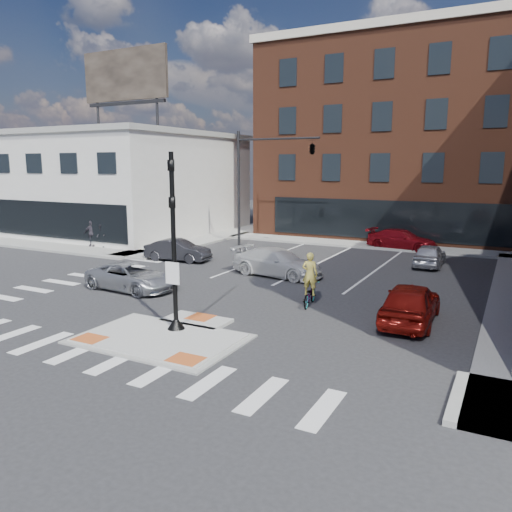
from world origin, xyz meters
The scene contains 19 objects.
ground centered at (0.00, 0.00, 0.00)m, with size 120.00×120.00×0.00m, color #28282B.
refuge_island centered at (0.00, -0.26, 0.05)m, with size 5.40×4.65×0.13m.
sidewalk_nw centered at (-16.76, 15.29, 0.08)m, with size 23.50×20.50×0.15m.
sidewalk_n centered at (3.00, 22.00, 0.07)m, with size 26.00×3.00×0.15m, color gray.
building_nw centered at (-21.98, 19.98, 4.23)m, with size 20.40×16.40×14.40m.
building_n centered at (3.00, 31.99, 7.80)m, with size 24.40×18.40×15.50m.
building_far_left centered at (-4.00, 52.00, 5.00)m, with size 10.00×12.00×10.00m, color slate.
building_far_right centered at (9.00, 54.00, 6.00)m, with size 12.00×12.00×12.00m, color brown.
signal_pole centered at (0.00, 0.40, 2.36)m, with size 0.60×0.60×5.98m.
mast_arm_signal centered at (-3.47, 18.00, 6.21)m, with size 6.10×2.24×8.00m.
silver_suv centered at (-5.37, 4.24, 0.62)m, with size 2.06×4.47×1.24m, color #B4B6BB.
red_sedan centered at (6.93, 5.17, 0.76)m, with size 1.79×4.44×1.51m, color maroon.
white_pickup centered at (-0.71, 10.05, 0.71)m, with size 1.99×4.90×1.42m, color silver.
bg_car_dark centered at (-7.74, 11.00, 0.65)m, with size 1.38×3.96×1.31m, color black.
bg_car_silver centered at (5.89, 16.32, 0.64)m, with size 1.51×3.76×1.28m, color silver.
bg_car_red centered at (3.27, 21.50, 0.68)m, with size 1.90×4.67×1.36m, color maroon.
cyclist centered at (2.84, 5.60, 0.75)m, with size 0.87×1.83×2.22m.
pedestrian_a centered at (-14.85, 12.00, 0.95)m, with size 0.78×0.61×1.60m, color black.
pedestrian_b centered at (-15.77, 12.00, 1.05)m, with size 1.05×0.44×1.79m, color #332E38.
Camera 1 is at (10.07, -12.89, 5.67)m, focal length 35.00 mm.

